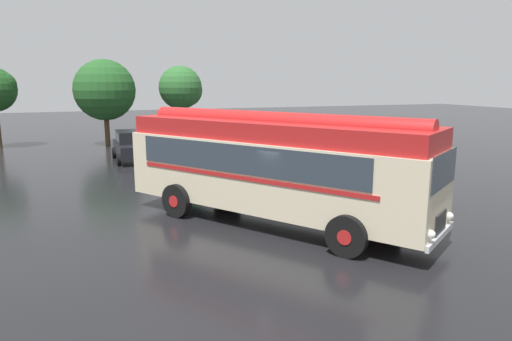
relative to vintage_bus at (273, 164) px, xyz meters
name	(u,v)px	position (x,y,z in m)	size (l,w,h in m)	color
ground_plane	(287,225)	(0.34, -0.36, -1.89)	(120.00, 120.00, 0.00)	black
vintage_bus	(273,164)	(0.00, 0.00, 0.00)	(7.71, 9.70, 3.49)	beige
car_near_left	(132,146)	(-3.06, 13.37, -1.05)	(2.08, 4.26, 1.66)	black
car_mid_left	(181,143)	(-0.32, 13.26, -1.05)	(2.37, 4.39, 1.66)	navy
car_mid_right	(225,142)	(2.20, 12.81, -1.05)	(2.26, 4.34, 1.66)	#144C28
car_far_right	(275,141)	(5.28, 12.53, -1.05)	(2.00, 4.22, 1.66)	#B7BABF
tree_left_of_centre	(104,90)	(-4.15, 20.30, 1.90)	(4.14, 4.14, 5.86)	#4C3823
tree_centre	(182,89)	(1.29, 20.67, 1.96)	(3.18, 3.12, 5.49)	#4C3823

